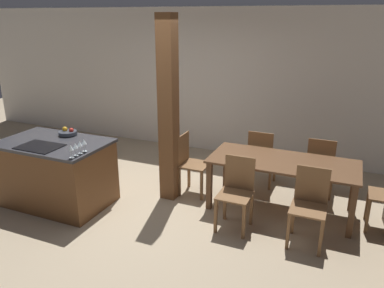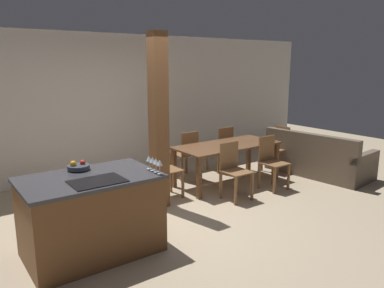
{
  "view_description": "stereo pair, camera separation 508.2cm",
  "coord_description": "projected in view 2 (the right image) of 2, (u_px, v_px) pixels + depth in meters",
  "views": [
    {
      "loc": [
        2.43,
        -4.05,
        2.54
      ],
      "look_at": [
        0.6,
        0.2,
        0.95
      ],
      "focal_mm": 35.0,
      "sensor_mm": 36.0,
      "label": 1
    },
    {
      "loc": [
        -2.63,
        -4.25,
        2.14
      ],
      "look_at": [
        0.6,
        0.2,
        0.95
      ],
      "focal_mm": 35.0,
      "sensor_mm": 36.0,
      "label": 2
    }
  ],
  "objects": [
    {
      "name": "wine_glass_end",
      "position": [
        149.0,
        159.0,
        4.36
      ],
      "size": [
        0.07,
        0.07,
        0.16
      ],
      "color": "silver",
      "rests_on": "kitchen_island"
    },
    {
      "name": "wine_glass_near",
      "position": [
        160.0,
        163.0,
        4.17
      ],
      "size": [
        0.07,
        0.07,
        0.16
      ],
      "color": "silver",
      "rests_on": "kitchen_island"
    },
    {
      "name": "dining_table",
      "position": [
        227.0,
        149.0,
        6.7
      ],
      "size": [
        1.94,
        0.86,
        0.72
      ],
      "color": "brown",
      "rests_on": "ground_plane"
    },
    {
      "name": "dining_chair_far_right",
      "position": [
        222.0,
        147.0,
        7.51
      ],
      "size": [
        0.4,
        0.4,
        0.91
      ],
      "rotation": [
        0.0,
        0.0,
        3.14
      ],
      "color": "brown",
      "rests_on": "ground_plane"
    },
    {
      "name": "wine_glass_far",
      "position": [
        152.0,
        160.0,
        4.3
      ],
      "size": [
        0.07,
        0.07,
        0.16
      ],
      "color": "silver",
      "rests_on": "kitchen_island"
    },
    {
      "name": "wine_glass_middle",
      "position": [
        156.0,
        162.0,
        4.23
      ],
      "size": [
        0.07,
        0.07,
        0.16
      ],
      "color": "silver",
      "rests_on": "kitchen_island"
    },
    {
      "name": "dining_chair_far_left",
      "position": [
        186.0,
        153.0,
        7.0
      ],
      "size": [
        0.4,
        0.4,
        0.91
      ],
      "rotation": [
        0.0,
        0.0,
        3.14
      ],
      "color": "brown",
      "rests_on": "ground_plane"
    },
    {
      "name": "dining_chair_foot_end",
      "position": [
        277.0,
        147.0,
        7.5
      ],
      "size": [
        0.4,
        0.4,
        0.91
      ],
      "rotation": [
        0.0,
        0.0,
        -1.57
      ],
      "color": "brown",
      "rests_on": "ground_plane"
    },
    {
      "name": "couch",
      "position": [
        317.0,
        160.0,
        7.32
      ],
      "size": [
        1.11,
        2.0,
        0.86
      ],
      "rotation": [
        0.0,
        0.0,
        1.67
      ],
      "color": "brown",
      "rests_on": "ground_plane"
    },
    {
      "name": "kitchen_island",
      "position": [
        92.0,
        215.0,
        4.23
      ],
      "size": [
        1.48,
        0.95,
        0.93
      ],
      "color": "brown",
      "rests_on": "ground_plane"
    },
    {
      "name": "dining_chair_head_end",
      "position": [
        164.0,
        169.0,
        5.96
      ],
      "size": [
        0.4,
        0.4,
        0.91
      ],
      "rotation": [
        0.0,
        0.0,
        1.57
      ],
      "color": "brown",
      "rests_on": "ground_plane"
    },
    {
      "name": "ground_plane",
      "position": [
        166.0,
        217.0,
        5.33
      ],
      "size": [
        16.0,
        16.0,
        0.0
      ],
      "primitive_type": "plane",
      "color": "tan"
    },
    {
      "name": "dining_chair_near_right",
      "position": [
        271.0,
        161.0,
        6.46
      ],
      "size": [
        0.4,
        0.4,
        0.91
      ],
      "color": "brown",
      "rests_on": "ground_plane"
    },
    {
      "name": "timber_post",
      "position": [
        159.0,
        122.0,
        5.47
      ],
      "size": [
        0.23,
        0.23,
        2.59
      ],
      "color": "brown",
      "rests_on": "ground_plane"
    },
    {
      "name": "fruit_bowl",
      "position": [
        78.0,
        166.0,
        4.37
      ],
      "size": [
        0.26,
        0.26,
        0.11
      ],
      "color": "#383D47",
      "rests_on": "kitchen_island"
    },
    {
      "name": "dining_chair_near_left",
      "position": [
        234.0,
        169.0,
        5.96
      ],
      "size": [
        0.4,
        0.4,
        0.91
      ],
      "color": "brown",
      "rests_on": "ground_plane"
    },
    {
      "name": "wall_back",
      "position": [
        92.0,
        106.0,
        7.09
      ],
      "size": [
        11.2,
        0.08,
        2.7
      ],
      "color": "silver",
      "rests_on": "ground_plane"
    }
  ]
}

